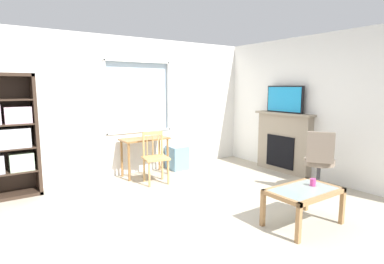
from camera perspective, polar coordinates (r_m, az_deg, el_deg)
ground at (r=4.38m, az=1.50°, el=-14.44°), size 6.28×5.69×0.02m
wall_back_with_window at (r=6.10m, az=-11.66°, el=4.39°), size 5.28×0.15×2.61m
wall_right at (r=6.05m, az=22.82°, el=4.08°), size 0.12×4.89×2.61m
bookshelf at (r=5.44m, az=-31.43°, el=-1.14°), size 0.90×0.38×1.89m
desk_under_window at (r=5.94m, az=-8.69°, el=-2.32°), size 0.90×0.44×0.72m
wooden_chair at (r=5.49m, az=-6.81°, el=-4.58°), size 0.48×0.47×0.90m
plastic_drawer_unit at (r=6.41m, az=-2.75°, el=-4.72°), size 0.35×0.40×0.48m
fireplace at (r=6.41m, az=16.48°, el=-1.81°), size 0.26×1.30×1.18m
tv at (r=6.31m, az=16.70°, el=5.80°), size 0.06×0.83×0.52m
office_chair at (r=5.34m, az=22.42°, el=-4.54°), size 0.62×0.57×1.00m
coffee_table at (r=4.07m, az=19.85°, el=-10.82°), size 0.90×0.56×0.46m
sippy_cup at (r=4.21m, az=21.37°, el=-8.60°), size 0.07×0.07×0.09m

